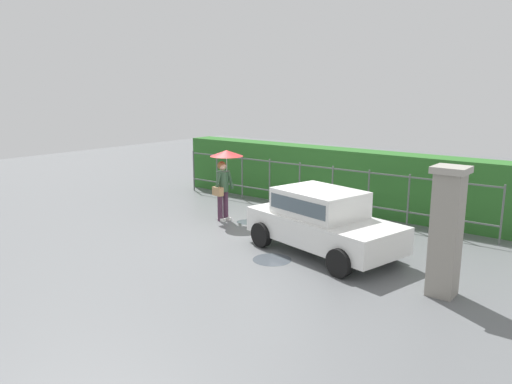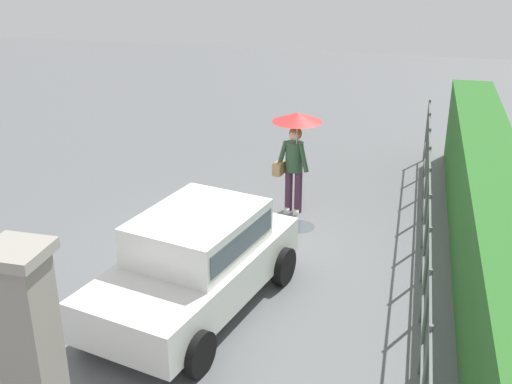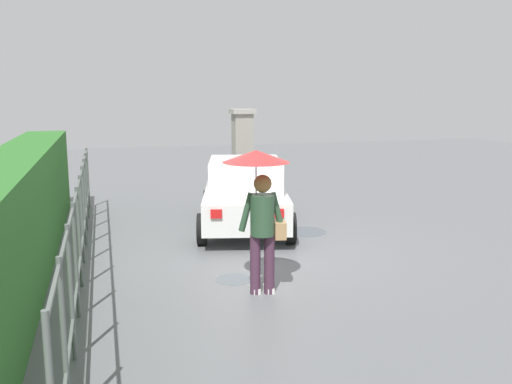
# 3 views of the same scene
# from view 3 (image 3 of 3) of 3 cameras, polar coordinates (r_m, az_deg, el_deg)

# --- Properties ---
(ground_plane) EXTENTS (40.00, 40.00, 0.00)m
(ground_plane) POSITION_cam_3_polar(r_m,az_deg,el_deg) (10.16, 0.26, -5.87)
(ground_plane) COLOR slate
(car) EXTENTS (3.98, 2.52, 1.48)m
(car) POSITION_cam_3_polar(r_m,az_deg,el_deg) (11.41, -1.16, 0.08)
(car) COLOR white
(car) RESTS_ON ground
(pedestrian) EXTENTS (0.95, 0.95, 2.05)m
(pedestrian) POSITION_cam_3_polar(r_m,az_deg,el_deg) (7.62, 0.42, 0.06)
(pedestrian) COLOR #47283D
(pedestrian) RESTS_ON ground
(gate_pillar) EXTENTS (0.60, 0.60, 2.42)m
(gate_pillar) POSITION_cam_3_polar(r_m,az_deg,el_deg) (14.42, -1.42, 3.97)
(gate_pillar) COLOR gray
(gate_pillar) RESTS_ON ground
(fence_section) EXTENTS (10.63, 0.05, 1.50)m
(fence_section) POSITION_cam_3_polar(r_m,az_deg,el_deg) (8.97, -17.87, -3.13)
(fence_section) COLOR #59605B
(fence_section) RESTS_ON ground
(hedge_row) EXTENTS (11.58, 0.90, 1.90)m
(hedge_row) POSITION_cam_3_polar(r_m,az_deg,el_deg) (9.03, -23.83, -2.61)
(hedge_row) COLOR #2D6B28
(hedge_row) RESTS_ON ground
(puddle_near) EXTENTS (0.88, 0.88, 0.00)m
(puddle_near) POSITION_cam_3_polar(r_m,az_deg,el_deg) (11.37, 5.16, -4.14)
(puddle_near) COLOR #4C545B
(puddle_near) RESTS_ON ground
(puddle_far) EXTENTS (0.58, 0.58, 0.00)m
(puddle_far) POSITION_cam_3_polar(r_m,az_deg,el_deg) (8.52, -2.29, -9.10)
(puddle_far) COLOR #4C545B
(puddle_far) RESTS_ON ground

